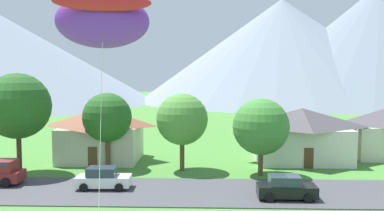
# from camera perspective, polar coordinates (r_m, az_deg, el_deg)

# --- Properties ---
(road_strip) EXTENTS (160.00, 7.74, 0.08)m
(road_strip) POSITION_cam_1_polar(r_m,az_deg,el_deg) (32.78, -0.16, -11.63)
(road_strip) COLOR #424247
(road_strip) RESTS_ON ground
(mountain_east_ridge) EXTENTS (88.58, 88.58, 36.03)m
(mountain_east_ridge) POSITION_cam_1_polar(r_m,az_deg,el_deg) (142.30, 24.04, 7.67)
(mountain_east_ridge) COLOR slate
(mountain_east_ridge) RESTS_ON ground
(mountain_far_east_ridge) EXTENTS (92.68, 92.68, 32.84)m
(mountain_far_east_ridge) POSITION_cam_1_polar(r_m,az_deg,el_deg) (140.25, 12.02, 7.36)
(mountain_far_east_ridge) COLOR gray
(mountain_far_east_ridge) RESTS_ON ground
(house_leftmost) EXTENTS (9.90, 6.74, 5.54)m
(house_leftmost) POSITION_cam_1_polar(r_m,az_deg,el_deg) (44.45, 14.70, -3.77)
(house_leftmost) COLOR silver
(house_leftmost) RESTS_ON ground
(house_right_center) EXTENTS (8.52, 7.12, 5.55)m
(house_right_center) POSITION_cam_1_polar(r_m,az_deg,el_deg) (44.66, -12.30, -3.68)
(house_right_center) COLOR beige
(house_right_center) RESTS_ON ground
(tree_near_left) EXTENTS (4.81, 4.81, 7.24)m
(tree_near_left) POSITION_cam_1_polar(r_m,az_deg,el_deg) (38.90, -1.37, -1.90)
(tree_near_left) COLOR brown
(tree_near_left) RESTS_ON ground
(tree_left_of_center) EXTENTS (5.03, 5.03, 6.89)m
(tree_left_of_center) POSITION_cam_1_polar(r_m,az_deg,el_deg) (37.65, 9.37, -2.87)
(tree_left_of_center) COLOR brown
(tree_left_of_center) RESTS_ON ground
(tree_center) EXTENTS (4.69, 4.69, 7.25)m
(tree_center) POSITION_cam_1_polar(r_m,az_deg,el_deg) (40.62, -11.47, -1.61)
(tree_center) COLOR brown
(tree_center) RESTS_ON ground
(tree_right_of_center) EXTENTS (5.93, 5.93, 9.13)m
(tree_right_of_center) POSITION_cam_1_polar(r_m,az_deg,el_deg) (40.68, -22.63, -0.07)
(tree_right_of_center) COLOR #4C3823
(tree_right_of_center) RESTS_ON ground
(parked_car_black_west_end) EXTENTS (4.21, 2.09, 1.68)m
(parked_car_black_west_end) POSITION_cam_1_polar(r_m,az_deg,el_deg) (31.45, 12.68, -10.88)
(parked_car_black_west_end) COLOR black
(parked_car_black_west_end) RESTS_ON road_strip
(parked_car_white_east_end) EXTENTS (4.25, 2.18, 1.68)m
(parked_car_white_east_end) POSITION_cam_1_polar(r_m,az_deg,el_deg) (34.03, -11.99, -9.68)
(parked_car_white_east_end) COLOR white
(parked_car_white_east_end) RESTS_ON road_strip
(kite_flyer_with_kite) EXTENTS (4.45, 6.81, 12.77)m
(kite_flyer_with_kite) POSITION_cam_1_polar(r_m,az_deg,el_deg) (19.14, -12.04, 11.21)
(kite_flyer_with_kite) COLOR black
(kite_flyer_with_kite) RESTS_ON ground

